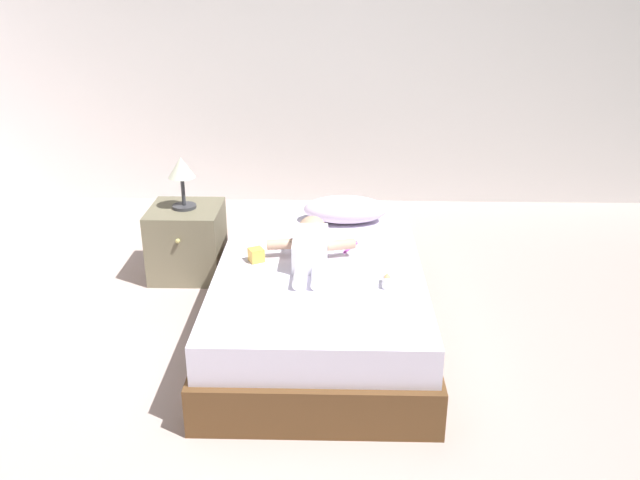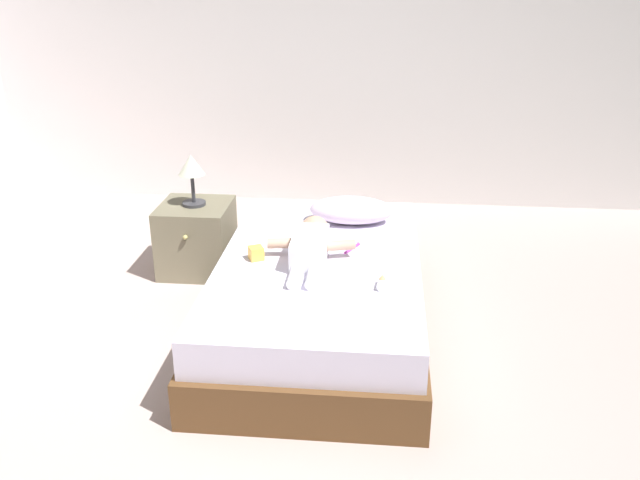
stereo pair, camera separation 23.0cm
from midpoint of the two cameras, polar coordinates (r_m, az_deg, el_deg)
The scene contains 10 objects.
ground_plane at distance 3.11m, azimuth 1.80°, elevation -14.68°, with size 8.00×8.00×0.00m, color #B7A09B.
wall_behind_bed at distance 5.51m, azimuth 4.13°, elevation 16.36°, with size 8.00×0.12×2.59m, color silver.
bed at distance 3.67m, azimuth 1.80°, elevation -4.58°, with size 1.10×1.94×0.42m.
pillow at distance 4.04m, azimuth 4.30°, elevation 2.53°, with size 0.50×0.27×0.16m.
baby at distance 3.54m, azimuth 1.07°, elevation -0.49°, with size 0.48×0.68×0.16m.
toothbrush at distance 3.69m, azimuth 4.63°, elevation -0.65°, with size 0.09×0.16×0.02m.
nightstand at distance 4.40m, azimuth -8.97°, elevation 0.17°, with size 0.45×0.48×0.45m.
lamp at distance 4.25m, azimuth -9.34°, elevation 5.90°, with size 0.17×0.17×0.33m.
toy_block at distance 3.54m, azimuth -3.61°, elevation -1.15°, with size 0.10×0.10×0.07m.
baby_bottle at distance 3.26m, azimuth 7.34°, elevation -3.65°, with size 0.06×0.10×0.07m.
Camera 2 is at (0.26, -2.47, 1.87)m, focal length 37.67 mm.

